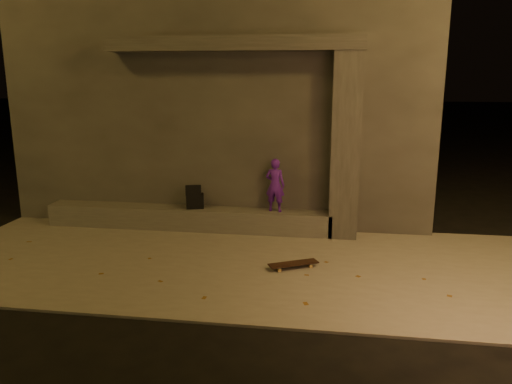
% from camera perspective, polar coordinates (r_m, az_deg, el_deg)
% --- Properties ---
extents(ground, '(120.00, 120.00, 0.00)m').
position_cam_1_polar(ground, '(6.94, -4.32, -14.19)').
color(ground, black).
rests_on(ground, ground).
extents(sidewalk, '(11.00, 4.40, 0.04)m').
position_cam_1_polar(sidewalk, '(8.72, -1.38, -8.11)').
color(sidewalk, slate).
rests_on(sidewalk, ground).
extents(building, '(9.00, 5.10, 5.22)m').
position_cam_1_polar(building, '(12.74, -2.41, 10.56)').
color(building, '#363431').
rests_on(building, ground).
extents(ledge, '(6.00, 0.55, 0.45)m').
position_cam_1_polar(ledge, '(10.59, -7.78, -2.96)').
color(ledge, '#504E48').
rests_on(ledge, sidewalk).
extents(column, '(0.55, 0.55, 3.60)m').
position_cam_1_polar(column, '(9.85, 10.18, 5.11)').
color(column, '#363431').
rests_on(column, sidewalk).
extents(canopy, '(5.00, 0.70, 0.28)m').
position_cam_1_polar(canopy, '(10.00, -2.60, 16.57)').
color(canopy, '#363431').
rests_on(canopy, column).
extents(skateboarder, '(0.43, 0.32, 1.09)m').
position_cam_1_polar(skateboarder, '(10.04, 2.19, 0.79)').
color(skateboarder, '#50179A').
rests_on(skateboarder, ledge).
extents(backpack, '(0.41, 0.33, 0.51)m').
position_cam_1_polar(backpack, '(10.44, -7.00, -0.89)').
color(backpack, black).
rests_on(backpack, ledge).
extents(skateboard, '(0.85, 0.58, 0.09)m').
position_cam_1_polar(skateboard, '(8.44, 4.31, -8.19)').
color(skateboard, black).
rests_on(skateboard, sidewalk).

